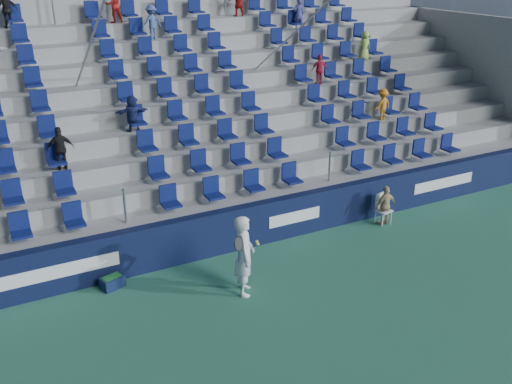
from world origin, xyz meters
TOP-DOWN VIEW (x-y plane):
  - ground at (0.00, 0.00)m, footprint 70.00×70.00m
  - sponsor_wall at (0.00, 3.15)m, footprint 24.00×0.32m
  - grandstand at (-0.00, 8.24)m, footprint 24.00×8.17m
  - tennis_player at (-0.97, 1.13)m, footprint 0.77×0.85m
  - line_judge_chair at (4.27, 2.64)m, footprint 0.46×0.47m
  - line_judge at (4.27, 2.50)m, footprint 0.71×0.31m
  - ball_bin at (-3.66, 2.75)m, footprint 0.61×0.48m

SIDE VIEW (x-z plane):
  - ground at x=0.00m, z-range 0.00..0.00m
  - ball_bin at x=-3.66m, z-range 0.01..0.31m
  - line_judge_chair at x=4.27m, z-range 0.06..0.98m
  - sponsor_wall at x=0.00m, z-range 0.00..1.20m
  - line_judge at x=4.27m, z-range 0.00..1.20m
  - tennis_player at x=-0.97m, z-range 0.00..1.97m
  - grandstand at x=0.00m, z-range -1.18..5.45m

